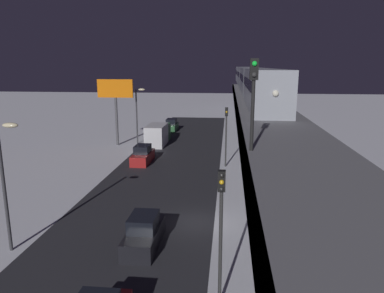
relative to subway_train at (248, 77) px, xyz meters
The scene contains 14 objects.
ground_plane 39.89m from the subway_train, 82.33° to the left, with size 240.00×240.00×0.00m, color white.
avenue_asphalt 40.66m from the subway_train, 76.25° to the left, with size 11.00×102.94×0.01m, color #28282D.
elevated_railway 38.67m from the subway_train, 89.87° to the left, with size 5.00×102.94×6.97m.
subway_train is the anchor object (origin of this frame).
rail_signal 46.08m from the subway_train, 87.41° to the left, with size 0.36×0.41×4.00m.
sedan_black 43.71m from the subway_train, 79.22° to the left, with size 1.80×4.54×1.97m.
sedan_green 15.20m from the subway_train, 12.60° to the left, with size 1.80×4.73×1.97m.
sedan_red_2 27.71m from the subway_train, 61.56° to the left, with size 1.80×4.78×1.97m.
box_truck 19.98m from the subway_train, 46.23° to the left, with size 2.40×7.40×2.80m.
traffic_light_near 47.70m from the subway_train, 85.97° to the left, with size 0.32×0.44×6.40m.
traffic_light_mid 24.78m from the subway_train, 82.12° to the left, with size 0.32×0.44×6.40m.
commercial_billboard 23.55m from the subway_train, 39.06° to the left, with size 4.80×0.36×8.90m.
street_lamp_near 46.41m from the subway_train, 70.40° to the left, with size 1.35×0.44×7.65m.
street_lamp_far 20.98m from the subway_train, 41.17° to the left, with size 1.35×0.44×7.65m.
Camera 1 is at (-2.08, 23.21, 10.67)m, focal length 33.63 mm.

